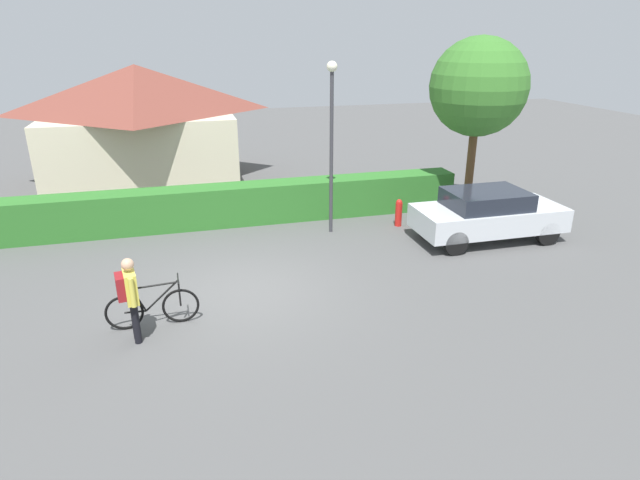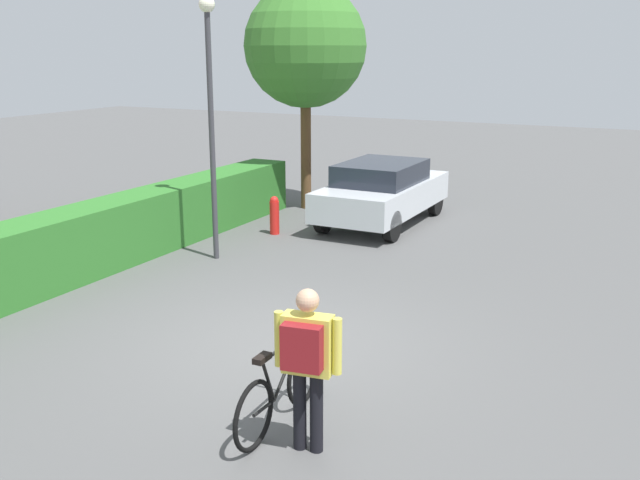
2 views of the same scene
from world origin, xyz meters
The scene contains 8 objects.
ground_plane centered at (0.00, 0.00, 0.00)m, with size 60.00×60.00×0.00m, color #4F4F4F.
hedge_row centered at (0.00, 4.56, 0.58)m, with size 14.50×0.90×1.16m, color #2D6E28.
parked_car_near centered at (6.81, 1.41, 0.74)m, with size 4.01×1.76×1.40m.
bicycle centered at (-1.90, -1.04, 0.39)m, with size 1.76×0.50×0.95m.
person_rider centered at (-2.23, -1.52, 1.00)m, with size 0.40×0.66×1.65m.
street_lamp centered at (2.88, 3.11, 2.97)m, with size 0.28×0.28×4.66m.
tree_kerbside centered at (7.51, 3.69, 3.83)m, with size 2.86×2.86×5.28m.
fire_hydrant centered at (4.93, 3.06, 0.41)m, with size 0.20×0.20×0.81m.
Camera 2 is at (-7.73, -4.47, 3.80)m, focal length 40.41 mm.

